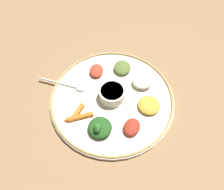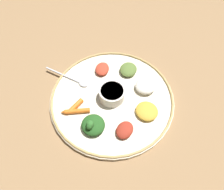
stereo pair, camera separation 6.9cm
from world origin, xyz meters
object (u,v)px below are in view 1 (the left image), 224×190
spoon (69,85)px  carrot_outer (79,117)px  greens_pile (100,128)px  center_bowl (112,94)px  carrot_near_spoon (77,113)px

spoon → carrot_outer: carrot_outer is taller
spoon → greens_pile: bearing=112.1°
center_bowl → spoon: (0.14, -0.08, -0.02)m
center_bowl → carrot_outer: (0.12, 0.05, -0.02)m
center_bowl → greens_pile: bearing=60.1°
greens_pile → spoon: bearing=-67.9°
center_bowl → spoon: bearing=-29.8°
center_bowl → spoon: 0.16m
center_bowl → greens_pile: 0.13m
center_bowl → carrot_outer: bearing=24.1°
greens_pile → center_bowl: bearing=-119.9°
greens_pile → carrot_outer: size_ratio=1.08×
spoon → greens_pile: 0.21m
spoon → carrot_outer: (-0.02, 0.13, 0.00)m
spoon → carrot_near_spoon: bearing=97.3°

